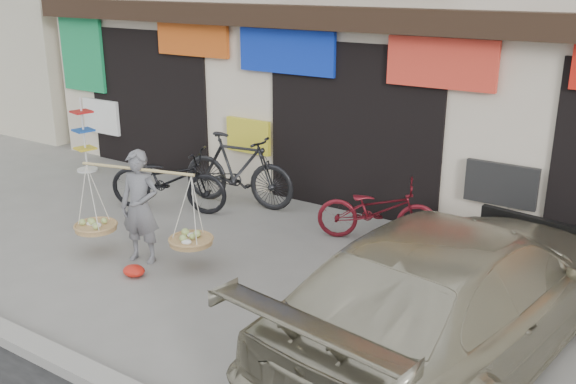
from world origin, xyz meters
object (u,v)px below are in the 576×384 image
Objects in this scene: bike_0 at (168,180)px; bike_1 at (238,170)px; display_rack at (85,142)px; bike_2 at (377,210)px; suv at (457,289)px; street_vendor at (140,212)px.

bike_1 is (0.78, 0.85, 0.09)m from bike_0.
bike_2 is at bearing 0.06° from display_rack.
bike_2 is (2.60, -0.08, -0.16)m from bike_1.
suv is at bearing -125.62° from bike_1.
suv is 8.59m from display_rack.
bike_2 is at bearing -100.21° from bike_1.
street_vendor is 4.27m from suv.
bike_0 is at bearing -14.45° from display_rack.
bike_1 is at bearing 65.21° from bike_2.
bike_1 is at bearing 1.36° from display_rack.
bike_1 is 0.39× the size of suv.
bike_2 is at bearing -97.09° from bike_0.
display_rack reaches higher than bike_1.
bike_0 is 0.98× the size of bike_1.
display_rack is (-6.31, -0.01, 0.13)m from bike_2.
bike_2 is 3.01m from suv.
street_vendor reaches higher than bike_1.
bike_0 is 1.15m from bike_1.
suv is (1.97, -2.27, 0.27)m from bike_2.
bike_1 is 3.72m from display_rack.
bike_0 is 1.15× the size of bike_2.
bike_1 is at bearing 82.70° from street_vendor.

